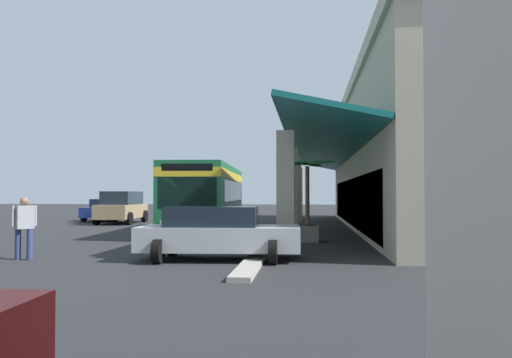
{
  "coord_description": "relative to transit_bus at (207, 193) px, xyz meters",
  "views": [
    {
      "loc": [
        29.58,
        5.37,
        1.82
      ],
      "look_at": [
        9.47,
        3.35,
        2.4
      ],
      "focal_mm": 36.55,
      "sensor_mm": 36.0,
      "label": 1
    }
  ],
  "objects": [
    {
      "name": "potted_palm",
      "position": [
        4.71,
        4.81,
        -1.05
      ],
      "size": [
        1.8,
        1.93,
        3.14
      ],
      "color": "gray",
      "rests_on": "ground"
    },
    {
      "name": "transit_bus",
      "position": [
        0.0,
        0.0,
        0.0
      ],
      "size": [
        11.33,
        3.23,
        3.34
      ],
      "color": "#196638",
      "rests_on": "ground"
    },
    {
      "name": "ground",
      "position": [
        -4.91,
        7.46,
        -1.85
      ],
      "size": [
        120.0,
        120.0,
        0.0
      ],
      "primitive_type": "plane",
      "color": "#262628"
    },
    {
      "name": "plaza_building",
      "position": [
        -3.37,
        13.05,
        1.9
      ],
      "size": [
        29.48,
        15.49,
        7.51
      ],
      "color": "#B2A88E",
      "rests_on": "ground"
    },
    {
      "name": "parked_sedan_silver",
      "position": [
        10.47,
        2.34,
        -1.1
      ],
      "size": [
        2.57,
        4.48,
        1.47
      ],
      "color": "#B2B5BA",
      "rests_on": "ground"
    },
    {
      "name": "curb_strip",
      "position": [
        -3.37,
        3.42,
        -1.79
      ],
      "size": [
        35.01,
        0.5,
        0.12
      ],
      "primitive_type": "cube",
      "color": "#9E998E",
      "rests_on": "ground"
    },
    {
      "name": "parked_sedan_blue",
      "position": [
        -9.48,
        -8.7,
        -1.1
      ],
      "size": [
        4.54,
        2.27,
        1.47
      ],
      "color": "navy",
      "rests_on": "ground"
    },
    {
      "name": "pedestrian",
      "position": [
        10.96,
        -3.0,
        -0.88
      ],
      "size": [
        0.55,
        0.5,
        1.73
      ],
      "color": "navy",
      "rests_on": "ground"
    },
    {
      "name": "parked_suv_tan",
      "position": [
        -6.52,
        -6.63,
        -0.84
      ],
      "size": [
        4.87,
        2.33,
        1.97
      ],
      "color": "#9E845B",
      "rests_on": "ground"
    }
  ]
}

